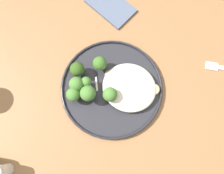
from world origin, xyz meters
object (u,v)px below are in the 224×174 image
broccoli_floret_near_rim (77,71)px  broccoli_floret_rear_charred (100,64)px  seared_scallop_large_seared (154,90)px  seared_scallop_left_edge (130,106)px  folded_napkin (111,6)px  seared_scallop_half_hidden (134,80)px  seared_scallop_on_noodles (125,76)px  broccoli_floret_beside_noodles (74,95)px  seared_scallop_front_small (111,76)px  dinner_plate (112,88)px  salt_shaker (2,171)px  broccoli_floret_small_sprig (110,95)px  broccoli_floret_split_head (88,94)px  broccoli_floret_left_leaning (87,82)px  seared_scallop_rear_pale (129,88)px  broccoli_floret_tall_stalk (77,84)px

broccoli_floret_near_rim → broccoli_floret_rear_charred: broccoli_floret_rear_charred is taller
seared_scallop_large_seared → broccoli_floret_rear_charred: 0.17m
seared_scallop_left_edge → folded_napkin: 0.33m
seared_scallop_half_hidden → seared_scallop_on_noodles: (0.03, -0.00, 0.00)m
seared_scallop_large_seared → broccoli_floret_beside_noodles: broccoli_floret_beside_noodles is taller
broccoli_floret_rear_charred → seared_scallop_front_small: bearing=157.9°
seared_scallop_front_small → dinner_plate: bearing=118.3°
seared_scallop_on_noodles → broccoli_floret_beside_noodles: size_ratio=0.60×
folded_napkin → salt_shaker: size_ratio=2.24×
seared_scallop_large_seared → salt_shaker: size_ratio=0.44×
broccoli_floret_rear_charred → salt_shaker: (0.12, 0.35, -0.01)m
seared_scallop_on_noodles → broccoli_floret_small_sprig: broccoli_floret_small_sprig is taller
broccoli_floret_split_head → broccoli_floret_left_leaning: (0.02, -0.03, -0.01)m
seared_scallop_left_edge → seared_scallop_rear_pale: bearing=-66.9°
seared_scallop_on_noodles → seared_scallop_half_hidden: bearing=178.4°
folded_napkin → seared_scallop_rear_pale: bearing=122.9°
seared_scallop_left_edge → salt_shaker: size_ratio=0.40×
seared_scallop_on_noodles → broccoli_floret_left_leaning: 0.11m
dinner_plate → broccoli_floret_small_sprig: bearing=103.0°
broccoli_floret_left_leaning → broccoli_floret_tall_stalk: 0.03m
seared_scallop_half_hidden → seared_scallop_rear_pale: size_ratio=0.89×
seared_scallop_on_noodles → seared_scallop_large_seared: (-0.09, 0.01, -0.00)m
broccoli_floret_left_leaning → broccoli_floret_tall_stalk: bearing=37.2°
broccoli_floret_small_sprig → broccoli_floret_left_leaning: bearing=-7.3°
seared_scallop_half_hidden → broccoli_floret_near_rim: bearing=15.1°
dinner_plate → broccoli_floret_small_sprig: 0.05m
seared_scallop_rear_pale → broccoli_floret_beside_noodles: bearing=30.9°
seared_scallop_large_seared → broccoli_floret_small_sprig: bearing=31.3°
broccoli_floret_split_head → broccoli_floret_small_sprig: broccoli_floret_split_head is taller
seared_scallop_rear_pale → broccoli_floret_near_rim: size_ratio=0.49×
seared_scallop_left_edge → broccoli_floret_left_leaning: 0.14m
seared_scallop_front_small → broccoli_floret_small_sprig: bearing=111.1°
seared_scallop_left_edge → broccoli_floret_beside_noodles: (0.15, 0.03, 0.02)m
broccoli_floret_beside_noodles → broccoli_floret_left_leaning: (-0.02, -0.04, -0.00)m
broccoli_floret_left_leaning → broccoli_floret_rear_charred: (-0.01, -0.06, 0.00)m
seared_scallop_large_seared → folded_napkin: (0.22, -0.21, -0.02)m
seared_scallop_left_edge → broccoli_floret_near_rim: broccoli_floret_near_rim is taller
broccoli_floret_near_rim → broccoli_floret_left_leaning: bearing=153.0°
dinner_plate → seared_scallop_front_small: size_ratio=9.08×
seared_scallop_large_seared → broccoli_floret_left_leaning: broccoli_floret_left_leaning is taller
broccoli_floret_beside_noodles → broccoli_floret_near_rim: size_ratio=0.95×
seared_scallop_front_small → seared_scallop_left_edge: bearing=143.8°
seared_scallop_on_noodles → dinner_plate: bearing=63.1°
broccoli_floret_rear_charred → folded_napkin: broccoli_floret_rear_charred is taller
broccoli_floret_split_head → salt_shaker: (0.12, 0.26, -0.02)m
seared_scallop_half_hidden → broccoli_floret_split_head: bearing=42.1°
broccoli_floret_beside_noodles → broccoli_floret_tall_stalk: 0.03m
dinner_plate → broccoli_floret_beside_noodles: 0.11m
seared_scallop_large_seared → broccoli_floret_beside_noodles: size_ratio=0.57×
broccoli_floret_near_rim → broccoli_floret_small_sprig: 0.11m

